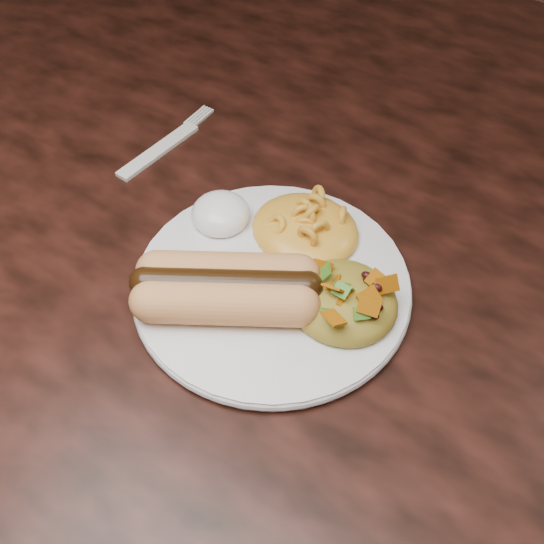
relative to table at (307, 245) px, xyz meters
The scene contains 8 objects.
floor 0.66m from the table, ahead, with size 4.00×4.00×0.00m, color #3C2D0F.
table is the anchor object (origin of this frame).
plate 0.17m from the table, 72.27° to the right, with size 0.22×0.22×0.01m, color white.
hotdog 0.21m from the table, 81.79° to the right, with size 0.12×0.12×0.03m.
mac_and_cheese 0.15m from the table, 62.72° to the right, with size 0.09×0.08×0.04m, color #EFB54A.
sour_cream 0.16m from the table, 107.85° to the right, with size 0.05×0.05×0.03m, color white.
taco_salad 0.20m from the table, 50.23° to the right, with size 0.09×0.08×0.04m.
fork 0.18m from the table, 161.65° to the right, with size 0.02×0.16×0.00m, color silver.
Camera 1 is at (0.22, -0.40, 1.16)m, focal length 42.00 mm.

